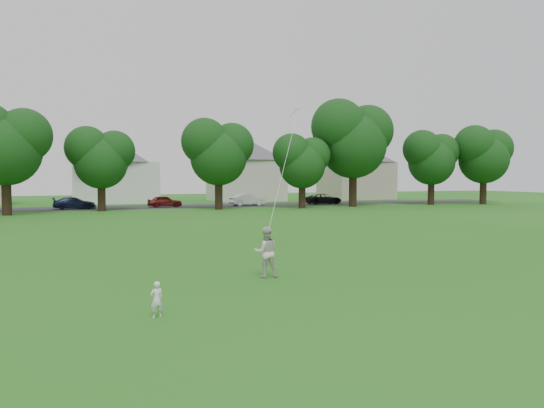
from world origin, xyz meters
name	(u,v)px	position (x,y,z in m)	size (l,w,h in m)	color
ground	(277,299)	(0.00, 0.00, 0.00)	(160.00, 160.00, 0.00)	#226116
street	(123,207)	(0.00, 42.00, 0.01)	(90.00, 7.00, 0.01)	#2D2D30
toddler	(157,300)	(-3.11, -0.72, 0.40)	(0.29, 0.19, 0.81)	white
older_boy	(266,252)	(0.73, 2.80, 0.78)	(0.76, 0.59, 1.56)	silver
kite	(284,165)	(2.24, 4.99, 3.49)	(2.08, 2.80, 7.11)	white
tree_row	(145,142)	(1.43, 36.00, 6.18)	(80.90, 9.34, 11.19)	black
parked_cars	(73,203)	(-4.65, 41.00, 0.61)	(56.21, 2.66, 1.29)	black
house_row	(111,162)	(-0.38, 52.00, 4.72)	(76.77, 13.57, 9.87)	beige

